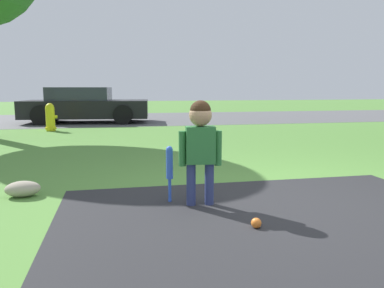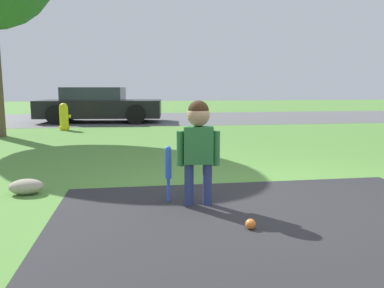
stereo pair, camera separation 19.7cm
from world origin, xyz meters
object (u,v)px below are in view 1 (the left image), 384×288
object	(u,v)px
baseball_bat	(170,166)
fire_hydrant	(50,117)
sports_ball	(256,223)
parked_car	(85,106)
child	(200,138)

from	to	relation	value
baseball_bat	fire_hydrant	distance (m)	7.24
sports_ball	parked_car	bearing A→B (deg)	101.64
baseball_bat	parked_car	xyz separation A→B (m)	(-1.49, 9.25, 0.19)
sports_ball	fire_hydrant	distance (m)	8.25
fire_hydrant	parked_car	world-z (taller)	parked_car
child	fire_hydrant	distance (m)	7.48
baseball_bat	parked_car	size ratio (longest dim) A/B	0.14
parked_car	sports_ball	bearing A→B (deg)	-72.73
child	sports_ball	xyz separation A→B (m)	(0.32, -0.70, -0.62)
fire_hydrant	baseball_bat	bearing A→B (deg)	-72.14
sports_ball	parked_car	world-z (taller)	parked_car
child	fire_hydrant	size ratio (longest dim) A/B	1.39
baseball_bat	parked_car	world-z (taller)	parked_car
baseball_bat	sports_ball	distance (m)	1.09
sports_ball	parked_car	size ratio (longest dim) A/B	0.02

